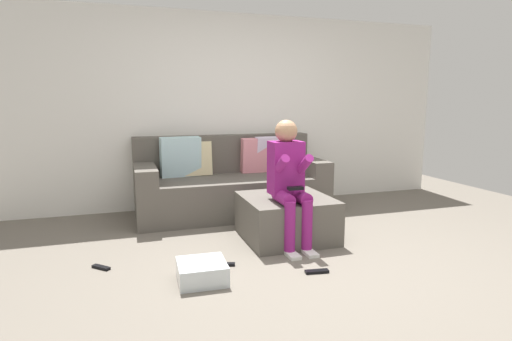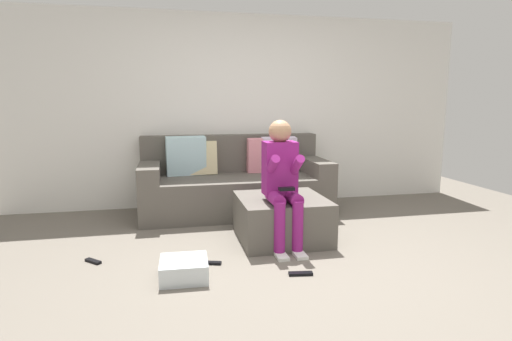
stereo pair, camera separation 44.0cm
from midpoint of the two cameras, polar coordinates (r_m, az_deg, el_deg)
ground_plane at (r=3.39m, az=4.44°, el=-13.83°), size 7.77×7.77×0.00m
wall_back at (r=5.44m, az=-5.23°, el=8.19°), size 5.97×0.10×2.45m
couch_sectional at (r=5.05m, az=-6.17°, el=-1.87°), size 2.24×0.97×0.93m
ottoman at (r=4.09m, az=1.11°, el=-6.57°), size 0.84×0.84×0.42m
person_seated at (r=3.80m, az=1.30°, el=-0.74°), size 0.30×0.59×1.18m
storage_bin at (r=3.25m, az=-11.49°, el=-13.65°), size 0.37×0.37×0.15m
remote_near_ottoman at (r=3.36m, az=4.71°, el=-13.84°), size 0.20×0.08×0.02m
remote_by_storage_bin at (r=3.52m, az=-7.84°, el=-12.83°), size 0.15×0.09×0.02m
remote_under_side_table at (r=3.73m, az=-23.96°, el=-12.23°), size 0.15×0.15×0.02m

